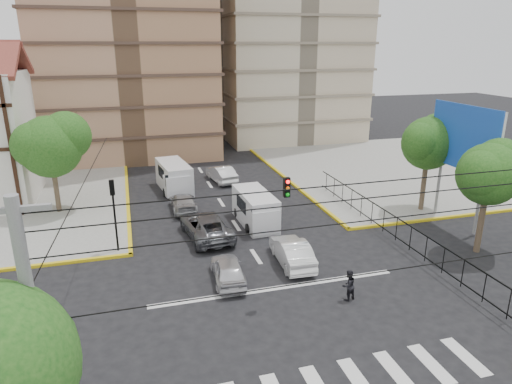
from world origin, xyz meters
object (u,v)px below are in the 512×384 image
object	(u,v)px
traffic_light_nw	(114,204)
car_silver_front_left	(228,270)
car_white_front_right	(292,252)
van_right_lane	(256,210)
pedestrian_crosswalk	(348,285)
van_left_lane	(174,178)

from	to	relation	value
traffic_light_nw	car_silver_front_left	world-z (taller)	traffic_light_nw
car_silver_front_left	car_white_front_right	distance (m)	4.04
van_right_lane	car_white_front_right	xyz separation A→B (m)	(0.34, -6.13, -0.36)
traffic_light_nw	car_white_front_right	bearing A→B (deg)	-23.82
traffic_light_nw	car_white_front_right	world-z (taller)	traffic_light_nw
traffic_light_nw	car_white_front_right	size ratio (longest dim) A/B	0.98
car_silver_front_left	pedestrian_crosswalk	world-z (taller)	pedestrian_crosswalk
van_right_lane	car_white_front_right	world-z (taller)	van_right_lane
van_left_lane	traffic_light_nw	bearing A→B (deg)	-119.98
van_right_lane	van_left_lane	xyz separation A→B (m)	(-4.53, 9.30, 0.06)
van_left_lane	pedestrian_crosswalk	distance (m)	20.75
van_right_lane	car_white_front_right	distance (m)	6.15
car_white_front_right	van_left_lane	bearing A→B (deg)	-69.72
pedestrian_crosswalk	traffic_light_nw	bearing A→B (deg)	-53.66
van_left_lane	car_white_front_right	xyz separation A→B (m)	(4.87, -15.42, -0.42)
traffic_light_nw	car_white_front_right	xyz separation A→B (m)	(9.51, -4.20, -2.37)
van_left_lane	pedestrian_crosswalk	xyz separation A→B (m)	(6.17, -19.81, -0.37)
car_white_front_right	pedestrian_crosswalk	world-z (taller)	pedestrian_crosswalk
van_left_lane	car_white_front_right	size ratio (longest dim) A/B	1.23
van_left_lane	van_right_lane	bearing A→B (deg)	-71.52
van_left_lane	car_silver_front_left	xyz separation A→B (m)	(0.95, -16.40, -0.49)
van_right_lane	pedestrian_crosswalk	size ratio (longest dim) A/B	3.23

